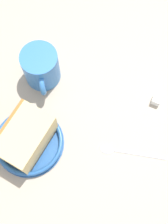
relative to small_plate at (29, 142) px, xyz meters
The scene contains 6 objects.
ground_plane 9.38cm from the small_plate, 12.50° to the right, with size 157.62×157.62×2.36cm, color tan.
small_plate is the anchor object (origin of this frame).
cake_slice 3.44cm from the small_plate, 113.71° to the left, with size 13.48×11.58×6.68cm.
tea_mug 15.72cm from the small_plate, 45.60° to the left, with size 7.65×9.60×8.55cm.
teaspoon 18.38cm from the small_plate, 41.44° to the right, with size 10.44×10.67×0.80cm.
sugar_cube 28.12cm from the small_plate, 17.22° to the right, with size 1.81×1.81×1.81cm, color white.
Camera 1 is at (-8.63, -16.51, 64.00)cm, focal length 50.83 mm.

